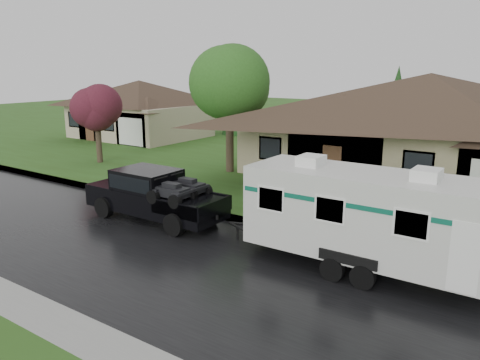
{
  "coord_description": "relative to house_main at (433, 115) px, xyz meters",
  "views": [
    {
      "loc": [
        7.92,
        -12.54,
        6.07
      ],
      "look_at": [
        -2.02,
        2.0,
        1.79
      ],
      "focal_mm": 35.0,
      "sensor_mm": 36.0,
      "label": 1
    }
  ],
  "objects": [
    {
      "name": "lawn",
      "position": [
        -2.29,
        1.16,
        -3.52
      ],
      "size": [
        140.0,
        26.0,
        0.15
      ],
      "primitive_type": "cube",
      "color": "#2D5019",
      "rests_on": "ground"
    },
    {
      "name": "tree_left_green",
      "position": [
        -9.85,
        -4.8,
        1.37
      ],
      "size": [
        4.19,
        4.19,
        6.94
      ],
      "color": "#382B1E",
      "rests_on": "lawn"
    },
    {
      "name": "house_main",
      "position": [
        0.0,
        0.0,
        0.0
      ],
      "size": [
        19.44,
        10.8,
        6.9
      ],
      "color": "tan",
      "rests_on": "lawn"
    },
    {
      "name": "house_far",
      "position": [
        -24.07,
        2.02,
        -0.62
      ],
      "size": [
        10.8,
        8.64,
        5.8
      ],
      "color": "tan",
      "rests_on": "lawn"
    },
    {
      "name": "tree_red",
      "position": [
        -18.23,
        -7.3,
        -0.12
      ],
      "size": [
        2.9,
        2.9,
        4.79
      ],
      "color": "#382B1E",
      "rests_on": "lawn"
    },
    {
      "name": "road",
      "position": [
        -2.29,
        -15.84,
        -3.59
      ],
      "size": [
        140.0,
        8.0,
        0.01
      ],
      "primitive_type": "cube",
      "color": "black",
      "rests_on": "ground"
    },
    {
      "name": "shrub_row",
      "position": [
        -0.29,
        -4.54,
        -2.94
      ],
      "size": [
        13.6,
        1.0,
        1.0
      ],
      "color": "#143814",
      "rests_on": "lawn"
    },
    {
      "name": "pickup_truck",
      "position": [
        -7.61,
        -13.3,
        -2.5
      ],
      "size": [
        6.11,
        2.32,
        2.04
      ],
      "color": "black",
      "rests_on": "ground"
    },
    {
      "name": "travel_trailer",
      "position": [
        1.21,
        -13.3,
        -1.8
      ],
      "size": [
        7.53,
        2.65,
        3.38
      ],
      "color": "silver",
      "rests_on": "ground"
    },
    {
      "name": "ground",
      "position": [
        -2.29,
        -13.84,
        -3.59
      ],
      "size": [
        140.0,
        140.0,
        0.0
      ],
      "primitive_type": "plane",
      "color": "#2D5019",
      "rests_on": "ground"
    },
    {
      "name": "curb",
      "position": [
        -2.29,
        -11.59,
        -3.52
      ],
      "size": [
        140.0,
        0.5,
        0.15
      ],
      "primitive_type": "cube",
      "color": "gray",
      "rests_on": "ground"
    }
  ]
}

